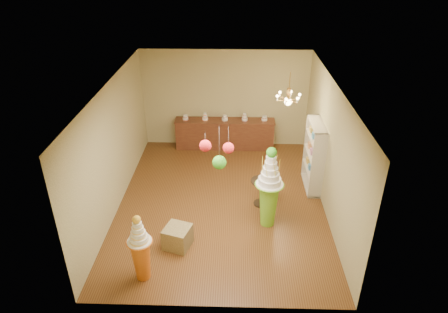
{
  "coord_description": "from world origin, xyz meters",
  "views": [
    {
      "loc": [
        0.31,
        -8.2,
        5.74
      ],
      "look_at": [
        0.07,
        0.0,
        1.28
      ],
      "focal_mm": 32.0,
      "sensor_mm": 36.0,
      "label": 1
    }
  ],
  "objects_px": {
    "pedestal_green": "(269,194)",
    "pedestal_orange": "(141,254)",
    "sideboard": "(225,133)",
    "round_table": "(261,189)"
  },
  "relations": [
    {
      "from": "pedestal_green",
      "to": "round_table",
      "type": "relative_size",
      "value": 2.87
    },
    {
      "from": "pedestal_green",
      "to": "sideboard",
      "type": "distance_m",
      "value": 3.97
    },
    {
      "from": "pedestal_orange",
      "to": "round_table",
      "type": "height_order",
      "value": "pedestal_orange"
    },
    {
      "from": "pedestal_green",
      "to": "sideboard",
      "type": "xyz_separation_m",
      "value": [
        -1.08,
        3.81,
        -0.33
      ]
    },
    {
      "from": "pedestal_green",
      "to": "pedestal_orange",
      "type": "bearing_deg",
      "value": -145.3
    },
    {
      "from": "sideboard",
      "to": "round_table",
      "type": "height_order",
      "value": "sideboard"
    },
    {
      "from": "pedestal_orange",
      "to": "round_table",
      "type": "bearing_deg",
      "value": 46.21
    },
    {
      "from": "pedestal_orange",
      "to": "sideboard",
      "type": "relative_size",
      "value": 0.48
    },
    {
      "from": "pedestal_orange",
      "to": "sideboard",
      "type": "distance_m",
      "value": 5.71
    },
    {
      "from": "pedestal_green",
      "to": "pedestal_orange",
      "type": "xyz_separation_m",
      "value": [
        -2.5,
        -1.73,
        -0.23
      ]
    }
  ]
}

